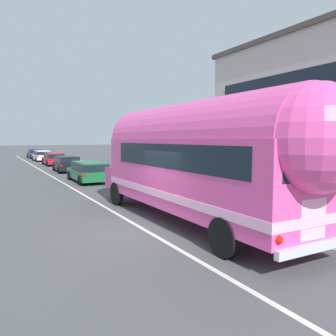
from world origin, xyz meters
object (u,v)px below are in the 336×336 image
Objects in this scene: car_fourth at (42,155)px; car_third at (54,158)px; car_second at (67,163)px; car_fifth at (35,153)px; car_lead at (89,170)px; painted_bus at (200,157)px.

car_third is at bearing -88.92° from car_fourth.
car_third is 7.81m from car_fourth.
car_second and car_fourth have the same top height.
car_third is at bearing -89.80° from car_fifth.
car_fifth is at bearing 90.20° from car_third.
car_fifth is (0.22, 22.98, -0.05)m from car_second.
car_lead is 30.78m from car_fifth.
car_fourth is (0.09, 36.58, -1.51)m from painted_bus.
car_fifth is at bearing 89.23° from car_fourth.
car_second is (0.17, 7.79, -0.01)m from car_lead.
car_third is at bearing 88.04° from car_second.
car_lead and car_second have the same top height.
painted_bus is 43.71m from car_fifth.
car_second is at bearing -90.56° from car_fifth.
car_lead and car_fourth have the same top height.
car_third and car_fifth have the same top height.
car_lead is 1.03× the size of car_third.
painted_bus is 36.61m from car_fourth.
car_fourth is at bearing 91.08° from car_third.
car_fifth is (0.09, 7.10, -0.06)m from car_fourth.
car_lead is at bearing 90.92° from painted_bus.
car_second and car_fifth have the same top height.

